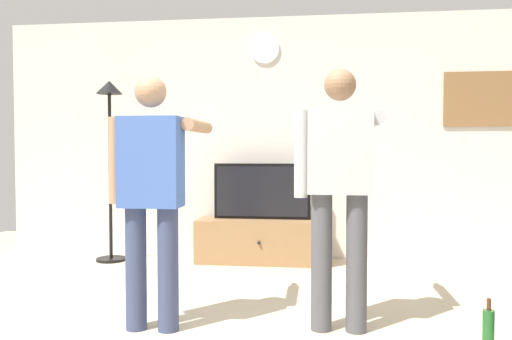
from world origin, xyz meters
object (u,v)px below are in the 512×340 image
framed_picture (482,99)px  floor_lamp (110,133)px  tv_stand (262,241)px  wall_clock (265,49)px  person_standing_nearer_couch (339,182)px  television (262,191)px  person_standing_nearer_lamp (152,187)px  beverage_bottle (488,332)px

framed_picture → floor_lamp: framed_picture is taller
floor_lamp → tv_stand: bearing=4.8°
wall_clock → framed_picture: bearing=0.1°
person_standing_nearer_couch → floor_lamp: bearing=142.3°
television → wall_clock: size_ratio=3.18×
framed_picture → person_standing_nearer_lamp: 3.81m
person_standing_nearer_lamp → person_standing_nearer_couch: 1.25m
person_standing_nearer_lamp → person_standing_nearer_couch: person_standing_nearer_couch is taller
television → floor_lamp: (-1.64, -0.18, 0.64)m
tv_stand → floor_lamp: (-1.64, -0.14, 1.17)m
television → beverage_bottle: 2.93m
wall_clock → television: bearing=-90.0°
television → person_standing_nearer_lamp: bearing=-102.7°
television → person_standing_nearer_couch: person_standing_nearer_couch is taller
person_standing_nearer_lamp → tv_stand: bearing=77.0°
tv_stand → television: bearing=90.0°
framed_picture → person_standing_nearer_couch: framed_picture is taller
television → framed_picture: framed_picture is taller
framed_picture → wall_clock: bearing=-179.9°
tv_stand → person_standing_nearer_couch: 2.26m
television → framed_picture: bearing=6.1°
beverage_bottle → floor_lamp: bearing=146.0°
television → framed_picture: size_ratio=1.31×
wall_clock → beverage_bottle: wall_clock is taller
person_standing_nearer_lamp → wall_clock: bearing=78.5°
tv_stand → wall_clock: 2.13m
tv_stand → beverage_bottle: 2.83m
floor_lamp → television: bearing=6.4°
person_standing_nearer_couch → tv_stand: bearing=110.7°
wall_clock → framed_picture: (2.34, 0.00, -0.59)m
floor_lamp → person_standing_nearer_couch: floor_lamp is taller
tv_stand → floor_lamp: 2.02m
television → person_standing_nearer_couch: bearing=-69.8°
framed_picture → floor_lamp: bearing=-173.8°
television → person_standing_nearer_lamp: (-0.49, -2.18, 0.20)m
floor_lamp → wall_clock: bearing=14.6°
floor_lamp → person_standing_nearer_couch: bearing=-37.7°
wall_clock → framed_picture: 2.41m
television → beverage_bottle: (1.60, -2.37, -0.62)m
tv_stand → television: 0.53m
tv_stand → television: television is taller
person_standing_nearer_couch → beverage_bottle: person_standing_nearer_couch is taller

